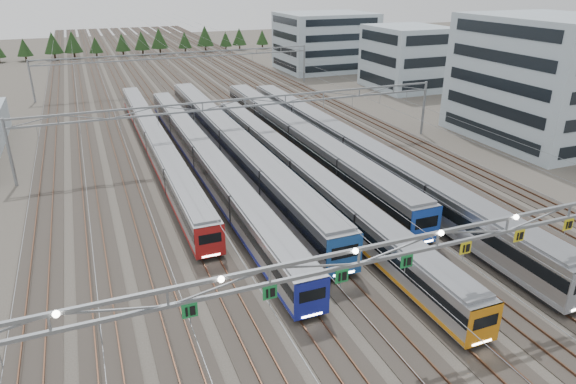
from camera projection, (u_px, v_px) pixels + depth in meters
name	position (u px, v px, depth m)	size (l,w,h in m)	color
ground	(425.00, 334.00, 35.00)	(400.00, 400.00, 0.00)	#47423A
track_bed	(169.00, 72.00, 119.75)	(54.00, 260.00, 5.42)	#2D2823
train_a	(156.00, 142.00, 68.32)	(2.63, 59.93, 3.42)	black
train_b	(204.00, 158.00, 62.33)	(2.70, 63.67, 3.51)	black
train_c	(232.00, 143.00, 66.87)	(3.16, 63.32, 4.12)	black
train_d	(301.00, 172.00, 57.93)	(2.64, 59.48, 3.43)	black
train_e	(299.00, 138.00, 68.76)	(3.13, 56.59, 4.09)	black
train_f	(353.00, 150.00, 64.46)	(3.05, 67.30, 3.98)	black
gantry_near	(438.00, 244.00, 32.10)	(56.36, 0.61, 8.08)	gray
gantry_mid	(245.00, 110.00, 66.63)	(56.36, 0.36, 8.00)	gray
gantry_far	(179.00, 60.00, 105.03)	(56.36, 0.36, 8.00)	gray
depot_bldg_south	(545.00, 79.00, 73.34)	(18.00, 22.00, 17.41)	#9CADBB
depot_bldg_mid	(407.00, 58.00, 107.74)	(14.00, 16.00, 12.74)	#9CADBB
depot_bldg_north	(325.00, 42.00, 128.97)	(22.00, 18.00, 13.80)	#9CADBB
treeline	(152.00, 40.00, 154.33)	(100.10, 5.60, 7.02)	#332114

